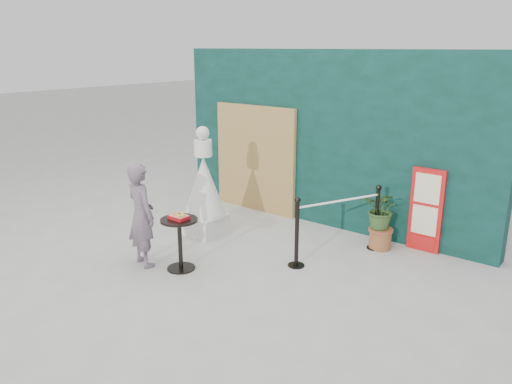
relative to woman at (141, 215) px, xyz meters
name	(u,v)px	position (x,y,z in m)	size (l,w,h in m)	color
ground	(200,284)	(1.08, 0.05, -0.75)	(60.00, 60.00, 0.00)	#ADAAA5
back_wall	(326,139)	(1.08, 3.20, 0.75)	(6.00, 0.30, 3.00)	black
bamboo_fence	(255,159)	(-0.32, 2.99, 0.25)	(1.80, 0.08, 2.00)	tan
woman	(141,215)	(0.00, 0.00, 0.00)	(0.55, 0.36, 1.50)	slate
menu_board	(426,211)	(2.98, 3.00, -0.10)	(0.50, 0.07, 1.30)	red
statue	(204,191)	(-0.16, 1.44, -0.01)	(0.71, 0.71, 1.82)	silver
cafe_table	(180,236)	(0.54, 0.22, -0.25)	(0.52, 0.52, 0.75)	black
food_basket	(179,216)	(0.54, 0.22, 0.04)	(0.26, 0.19, 0.11)	red
planter	(382,215)	(2.42, 2.67, -0.20)	(0.56, 0.48, 0.95)	#985831
stanchion_barrier	(338,226)	(2.07, 1.96, -0.26)	(0.84, 1.54, 1.03)	black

